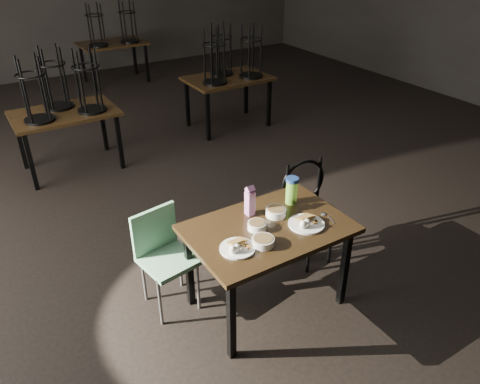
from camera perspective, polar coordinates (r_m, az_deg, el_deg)
main_table at (r=3.53m, az=3.46°, el=-5.27°), size 1.20×0.80×0.75m
plate_left at (r=3.24m, az=-0.30°, el=-6.71°), size 0.25×0.25×0.08m
plate_right at (r=3.52m, az=8.11°, el=-3.70°), size 0.27×0.27×0.09m
bowl_near at (r=3.44m, az=2.07°, el=-4.10°), size 0.14×0.14×0.05m
bowl_far at (r=3.60m, az=4.39°, el=-2.42°), size 0.15×0.15×0.06m
bowl_big at (r=3.28m, az=2.81°, el=-6.04°), size 0.16×0.16×0.06m
juice_carton at (r=3.56m, az=1.22°, el=-1.14°), size 0.07×0.07×0.25m
water_bottle at (r=3.73m, az=6.31°, el=0.23°), size 0.11×0.11×0.23m
spoon at (r=3.67m, az=10.27°, el=-2.74°), size 0.05×0.18×0.01m
bentwood_chair at (r=4.16m, az=8.39°, el=-1.49°), size 0.46×0.45×0.94m
school_chair at (r=3.70m, az=-9.33°, el=-7.11°), size 0.44×0.44×0.83m
bg_table_left at (r=6.00m, az=-20.70°, el=9.35°), size 1.20×0.80×1.48m
bg_table_right at (r=6.97m, az=-1.43°, el=14.00°), size 1.20×0.80×1.48m
bg_table_far at (r=9.45m, az=-15.25°, el=17.16°), size 1.20×0.80×1.48m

